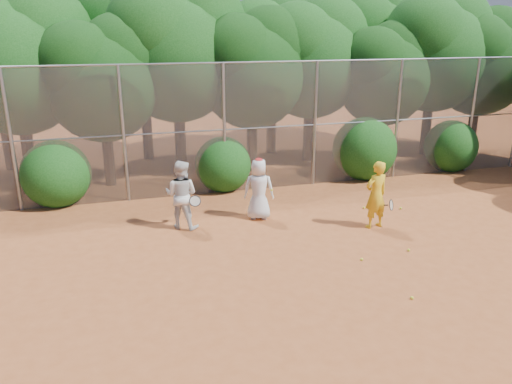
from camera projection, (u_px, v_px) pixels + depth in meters
name	position (u px, v px, depth m)	size (l,w,h in m)	color
ground	(333.00, 272.00, 10.72)	(80.00, 80.00, 0.00)	brown
fence_back	(252.00, 127.00, 15.51)	(20.05, 0.09, 4.03)	gray
tree_1	(17.00, 55.00, 15.36)	(4.64, 4.03, 6.35)	black
tree_2	(102.00, 75.00, 15.55)	(3.99, 3.47, 5.47)	black
tree_3	(177.00, 46.00, 16.88)	(4.89, 4.26, 6.70)	black
tree_4	(253.00, 65.00, 17.19)	(4.19, 3.64, 5.73)	black
tree_5	(312.00, 54.00, 18.49)	(4.51, 3.92, 6.17)	black
tree_6	(384.00, 70.00, 18.41)	(3.86, 3.36, 5.29)	black
tree_7	(436.00, 46.00, 19.38)	(4.77, 4.14, 6.53)	black
tree_8	(482.00, 58.00, 19.77)	(4.25, 3.70, 5.82)	black
tree_10	(142.00, 37.00, 18.55)	(5.15, 4.48, 7.06)	black
tree_11	(273.00, 49.00, 19.65)	(4.64, 4.03, 6.35)	black
tree_12	(369.00, 39.00, 21.28)	(5.02, 4.37, 6.88)	black
bush_0	(56.00, 171.00, 14.56)	(2.00, 2.00, 2.00)	#103F0F
bush_1	(223.00, 162.00, 15.91)	(1.80, 1.80, 1.80)	#103F0F
bush_2	(365.00, 146.00, 17.17)	(2.20, 2.20, 2.20)	#103F0F
bush_3	(451.00, 144.00, 18.14)	(1.90, 1.90, 1.90)	#103F0F
player_yellow	(376.00, 195.00, 12.82)	(0.85, 0.61, 1.79)	gold
player_teen	(259.00, 189.00, 13.44)	(0.95, 0.77, 1.71)	silver
player_white	(181.00, 195.00, 12.81)	(1.10, 1.03, 1.80)	silver
ball_0	(409.00, 250.00, 11.67)	(0.07, 0.07, 0.07)	#CDD025
ball_1	(401.00, 208.00, 14.36)	(0.07, 0.07, 0.07)	#CDD025
ball_2	(412.00, 298.00, 9.61)	(0.07, 0.07, 0.07)	#CDD025
ball_3	(362.00, 259.00, 11.20)	(0.07, 0.07, 0.07)	#CDD025
ball_4	(364.00, 208.00, 14.41)	(0.07, 0.07, 0.07)	#CDD025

